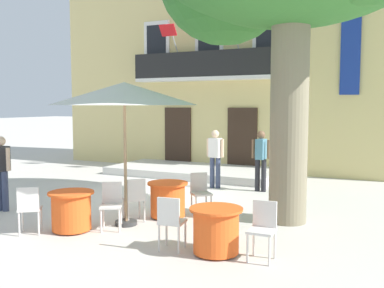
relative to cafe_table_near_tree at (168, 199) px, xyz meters
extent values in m
plane|color=beige|center=(-1.37, 1.76, -0.39)|extent=(120.00, 120.00, 0.00)
cube|color=#DBC67F|center=(-2.00, 8.76, 3.36)|extent=(13.00, 4.00, 7.50)
cube|color=#332319|center=(-3.30, 6.73, 0.76)|extent=(1.10, 0.08, 2.30)
cube|color=#332319|center=(-0.70, 6.73, 0.76)|extent=(1.10, 0.08, 2.30)
cube|color=silver|center=(-4.20, 6.72, 4.26)|extent=(1.10, 0.08, 1.90)
cube|color=black|center=(-4.20, 6.69, 4.26)|extent=(0.84, 0.04, 1.60)
cube|color=silver|center=(-2.00, 6.72, 4.26)|extent=(1.10, 0.08, 1.90)
cube|color=black|center=(-2.00, 6.69, 4.26)|extent=(0.84, 0.04, 1.60)
cube|color=silver|center=(0.20, 6.72, 4.26)|extent=(1.10, 0.08, 1.90)
cube|color=black|center=(0.20, 6.69, 4.26)|extent=(0.84, 0.04, 1.60)
cube|color=silver|center=(-2.00, 6.43, 2.95)|extent=(5.60, 0.65, 0.12)
cube|color=black|center=(-2.00, 6.14, 3.46)|extent=(5.60, 0.06, 0.90)
cylinder|color=#B2B2B7|center=(-3.20, 6.26, 4.36)|extent=(0.04, 0.95, 1.33)
cube|color=red|center=(-3.20, 5.81, 4.66)|extent=(0.60, 0.29, 0.38)
cylinder|color=#B2B2B7|center=(-0.80, 6.26, 4.36)|extent=(0.04, 0.95, 1.33)
cube|color=#192D9E|center=(-0.80, 5.81, 4.66)|extent=(0.60, 0.29, 0.38)
cylinder|color=#995638|center=(-4.30, 6.46, 3.15)|extent=(0.36, 0.36, 0.28)
ellipsoid|color=#2D7533|center=(-4.30, 6.46, 3.45)|extent=(0.47, 0.47, 0.31)
cylinder|color=slate|center=(-2.00, 6.46, 3.12)|extent=(0.25, 0.25, 0.23)
ellipsoid|color=#2D7533|center=(-2.00, 6.46, 3.46)|extent=(0.32, 0.32, 0.45)
cylinder|color=#995638|center=(0.30, 6.46, 3.12)|extent=(0.30, 0.30, 0.22)
ellipsoid|color=#4C8E38|center=(0.30, 6.46, 3.42)|extent=(0.39, 0.39, 0.38)
cube|color=navy|center=(2.87, 6.70, 3.73)|extent=(0.60, 0.06, 2.80)
cube|color=silver|center=(-2.00, 5.42, -0.27)|extent=(5.74, 2.67, 0.25)
cylinder|color=#7F755B|center=(2.38, 0.79, 1.66)|extent=(0.76, 0.76, 4.10)
cylinder|color=#EA561E|center=(0.00, 0.00, -0.02)|extent=(0.74, 0.74, 0.68)
cylinder|color=#EA561E|center=(0.00, 0.00, 0.35)|extent=(0.86, 0.86, 0.04)
cylinder|color=#2D2823|center=(0.00, 0.00, -0.38)|extent=(0.44, 0.44, 0.03)
cylinder|color=silver|center=(0.80, 0.49, -0.17)|extent=(0.04, 0.04, 0.45)
cylinder|color=silver|center=(0.54, 0.26, -0.17)|extent=(0.04, 0.04, 0.45)
cylinder|color=silver|center=(0.57, 0.74, -0.17)|extent=(0.04, 0.04, 0.45)
cylinder|color=silver|center=(0.32, 0.52, -0.17)|extent=(0.04, 0.04, 0.45)
cube|color=silver|center=(0.56, 0.50, 0.08)|extent=(0.57, 0.57, 0.04)
cube|color=silver|center=(0.43, 0.64, 0.31)|extent=(0.31, 0.28, 0.42)
cylinder|color=silver|center=(-0.72, -0.60, -0.17)|extent=(0.04, 0.04, 0.45)
cylinder|color=silver|center=(-0.50, -0.34, -0.17)|extent=(0.04, 0.04, 0.45)
cylinder|color=silver|center=(-0.46, -0.82, -0.17)|extent=(0.04, 0.04, 0.45)
cylinder|color=silver|center=(-0.24, -0.55, -0.17)|extent=(0.04, 0.04, 0.45)
cube|color=silver|center=(-0.48, -0.58, 0.08)|extent=(0.56, 0.56, 0.04)
cube|color=silver|center=(-0.34, -0.69, 0.31)|extent=(0.27, 0.32, 0.42)
cylinder|color=#EA561E|center=(-1.17, -1.68, -0.02)|extent=(0.74, 0.74, 0.68)
cylinder|color=#EA561E|center=(-1.17, -1.68, 0.35)|extent=(0.86, 0.86, 0.04)
cylinder|color=#2D2823|center=(-1.17, -1.68, -0.38)|extent=(0.44, 0.44, 0.03)
cylinder|color=silver|center=(-0.28, -1.38, -0.17)|extent=(0.04, 0.04, 0.45)
cylinder|color=silver|center=(-0.58, -1.54, -0.17)|extent=(0.04, 0.04, 0.45)
cylinder|color=silver|center=(-0.45, -1.08, -0.17)|extent=(0.04, 0.04, 0.45)
cylinder|color=silver|center=(-0.74, -1.25, -0.17)|extent=(0.04, 0.04, 0.45)
cube|color=silver|center=(-0.51, -1.31, 0.08)|extent=(0.55, 0.55, 0.04)
cube|color=silver|center=(-0.60, -1.15, 0.31)|extent=(0.35, 0.22, 0.42)
cylinder|color=silver|center=(-2.00, -2.11, -0.17)|extent=(0.04, 0.04, 0.45)
cylinder|color=silver|center=(-1.73, -1.90, -0.17)|extent=(0.04, 0.04, 0.45)
cylinder|color=silver|center=(-1.79, -2.38, -0.17)|extent=(0.04, 0.04, 0.45)
cylinder|color=silver|center=(-1.52, -2.17, -0.17)|extent=(0.04, 0.04, 0.45)
cube|color=silver|center=(-1.76, -2.14, 0.08)|extent=(0.56, 0.56, 0.04)
cube|color=silver|center=(-1.65, -2.28, 0.31)|extent=(0.32, 0.26, 0.42)
cylinder|color=#EA561E|center=(1.82, -1.67, -0.02)|extent=(0.74, 0.74, 0.68)
cylinder|color=#EA561E|center=(1.82, -1.67, 0.35)|extent=(0.86, 0.86, 0.04)
cylinder|color=#2D2823|center=(1.82, -1.67, -0.38)|extent=(0.44, 0.44, 0.03)
cylinder|color=silver|center=(2.74, -1.81, -0.17)|extent=(0.04, 0.04, 0.45)
cylinder|color=silver|center=(2.40, -1.82, -0.17)|extent=(0.04, 0.04, 0.45)
cylinder|color=silver|center=(2.73, -1.47, -0.17)|extent=(0.04, 0.04, 0.45)
cylinder|color=silver|center=(2.39, -1.48, -0.17)|extent=(0.04, 0.04, 0.45)
cube|color=silver|center=(2.57, -1.65, 0.08)|extent=(0.41, 0.41, 0.04)
cube|color=silver|center=(2.56, -1.47, 0.31)|extent=(0.38, 0.05, 0.42)
cylinder|color=silver|center=(0.88, -1.63, -0.17)|extent=(0.04, 0.04, 0.45)
cylinder|color=silver|center=(1.22, -1.58, -0.17)|extent=(0.04, 0.04, 0.45)
cylinder|color=silver|center=(0.93, -1.97, -0.17)|extent=(0.04, 0.04, 0.45)
cylinder|color=silver|center=(1.27, -1.92, -0.17)|extent=(0.04, 0.04, 0.45)
cube|color=silver|center=(1.08, -1.78, 0.08)|extent=(0.45, 0.45, 0.04)
cube|color=silver|center=(1.10, -1.95, 0.31)|extent=(0.38, 0.09, 0.42)
cylinder|color=#997A56|center=(-0.48, -0.87, 0.88)|extent=(0.06, 0.06, 2.55)
cylinder|color=#333333|center=(-0.48, -0.87, -0.35)|extent=(0.44, 0.44, 0.08)
cone|color=white|center=(-0.48, -0.87, 2.23)|extent=(2.90, 2.90, 0.45)
cylinder|color=#232328|center=(0.85, 3.61, 0.06)|extent=(0.14, 0.14, 0.90)
cylinder|color=#232328|center=(1.03, 3.61, 0.06)|extent=(0.14, 0.14, 0.90)
cube|color=teal|center=(0.94, 3.61, 0.79)|extent=(0.23, 0.35, 0.56)
sphere|color=brown|center=(0.94, 3.61, 1.19)|extent=(0.22, 0.22, 0.22)
cylinder|color=brown|center=(0.72, 3.61, 0.79)|extent=(0.09, 0.09, 0.52)
cylinder|color=brown|center=(1.16, 3.61, 0.79)|extent=(0.09, 0.09, 0.52)
cylinder|color=#384260|center=(-3.76, -1.12, 0.06)|extent=(0.14, 0.14, 0.91)
cylinder|color=#384260|center=(-3.58, -1.12, 0.06)|extent=(0.14, 0.14, 0.91)
cube|color=#2D2D33|center=(-3.67, -1.12, 0.80)|extent=(0.23, 0.35, 0.56)
sphere|color=beige|center=(-3.67, -1.12, 1.20)|extent=(0.22, 0.22, 0.22)
cylinder|color=beige|center=(-3.45, -1.12, 0.80)|extent=(0.09, 0.09, 0.52)
cylinder|color=#384260|center=(-0.48, 3.51, 0.05)|extent=(0.14, 0.14, 0.89)
cylinder|color=#384260|center=(-0.30, 3.51, 0.05)|extent=(0.14, 0.14, 0.89)
cube|color=white|center=(-0.39, 3.51, 0.78)|extent=(0.38, 0.28, 0.56)
sphere|color=beige|center=(-0.39, 3.51, 1.18)|extent=(0.22, 0.22, 0.22)
cylinder|color=beige|center=(-0.61, 3.51, 0.78)|extent=(0.09, 0.09, 0.52)
cylinder|color=beige|center=(-0.17, 3.51, 0.78)|extent=(0.09, 0.09, 0.52)
camera|label=1|loc=(4.48, -8.01, 2.02)|focal=40.79mm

